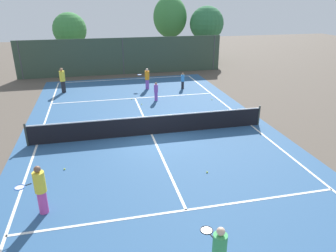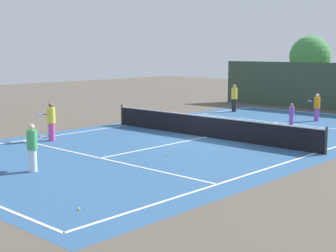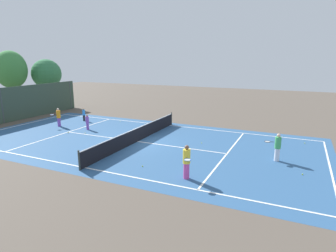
# 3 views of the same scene
# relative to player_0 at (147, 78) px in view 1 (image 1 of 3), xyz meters

# --- Properties ---
(ground_plane) EXTENTS (80.00, 80.00, 0.00)m
(ground_plane) POSITION_rel_player_0_xyz_m (-1.21, -8.57, -0.81)
(ground_plane) COLOR brown
(court_surface) EXTENTS (13.00, 25.00, 0.01)m
(court_surface) POSITION_rel_player_0_xyz_m (-1.21, -8.57, -0.81)
(court_surface) COLOR #2D5684
(court_surface) RESTS_ON ground_plane
(tennis_net) EXTENTS (11.90, 0.10, 1.10)m
(tennis_net) POSITION_rel_player_0_xyz_m (-1.21, -8.57, -0.30)
(tennis_net) COLOR #333833
(tennis_net) RESTS_ON ground_plane
(perimeter_fence) EXTENTS (18.00, 0.12, 3.20)m
(perimeter_fence) POSITION_rel_player_0_xyz_m (-1.21, 5.43, 0.79)
(perimeter_fence) COLOR #384C3D
(perimeter_fence) RESTS_ON ground_plane
(tree_0) EXTENTS (3.50, 3.50, 5.66)m
(tree_0) POSITION_rel_player_0_xyz_m (7.92, 9.56, 3.08)
(tree_0) COLOR brown
(tree_0) RESTS_ON ground_plane
(tree_1) EXTENTS (3.21, 3.21, 5.15)m
(tree_1) POSITION_rel_player_0_xyz_m (-5.80, 10.23, 2.69)
(tree_1) COLOR brown
(tree_1) RESTS_ON ground_plane
(tree_2) EXTENTS (3.50, 3.51, 6.61)m
(tree_2) POSITION_rel_player_0_xyz_m (4.40, 11.15, 3.67)
(tree_2) COLOR brown
(tree_2) RESTS_ON ground_plane
(player_0) EXTENTS (0.91, 0.58, 1.58)m
(player_0) POSITION_rel_player_0_xyz_m (0.00, 0.00, 0.00)
(player_0) COLOR purple
(player_0) RESTS_ON ground_plane
(player_2) EXTENTS (0.27, 0.27, 1.26)m
(player_2) POSITION_rel_player_0_xyz_m (0.10, -3.04, -0.17)
(player_2) COLOR purple
(player_2) RESTS_ON ground_plane
(player_3) EXTENTS (0.39, 0.39, 1.80)m
(player_3) POSITION_rel_player_0_xyz_m (-6.08, 0.45, 0.11)
(player_3) COLOR #232328
(player_3) RESTS_ON ground_plane
(player_4) EXTENTS (0.93, 0.64, 1.70)m
(player_4) POSITION_rel_player_0_xyz_m (-5.74, -14.04, 0.06)
(player_4) COLOR #D14799
(player_4) RESTS_ON ground_plane
(player_5) EXTENTS (0.26, 0.26, 1.20)m
(player_5) POSITION_rel_player_0_xyz_m (2.64, -0.48, -0.20)
(player_5) COLOR #232328
(player_5) RESTS_ON ground_plane
(ball_crate) EXTENTS (0.47, 0.37, 0.43)m
(ball_crate) POSITION_rel_player_0_xyz_m (-2.56, -7.85, -0.63)
(ball_crate) COLOR blue
(ball_crate) RESTS_ON ground_plane
(tennis_ball_0) EXTENTS (0.07, 0.07, 0.07)m
(tennis_ball_0) POSITION_rel_player_0_xyz_m (0.26, -12.84, -0.78)
(tennis_ball_0) COLOR #CCE533
(tennis_ball_0) RESTS_ON ground_plane
(tennis_ball_1) EXTENTS (0.07, 0.07, 0.07)m
(tennis_ball_1) POSITION_rel_player_0_xyz_m (-5.29, -11.31, -0.78)
(tennis_ball_1) COLOR #CCE533
(tennis_ball_1) RESTS_ON ground_plane
(tennis_ball_3) EXTENTS (0.07, 0.07, 0.07)m
(tennis_ball_3) POSITION_rel_player_0_xyz_m (-1.47, -2.42, -0.78)
(tennis_ball_3) COLOR #CCE533
(tennis_ball_3) RESTS_ON ground_plane
(tennis_ball_5) EXTENTS (0.07, 0.07, 0.07)m
(tennis_ball_5) POSITION_rel_player_0_xyz_m (3.81, -3.73, -0.78)
(tennis_ball_5) COLOR #CCE533
(tennis_ball_5) RESTS_ON ground_plane
(tennis_ball_6) EXTENTS (0.07, 0.07, 0.07)m
(tennis_ball_6) POSITION_rel_player_0_xyz_m (-0.99, -3.69, -0.78)
(tennis_ball_6) COLOR #CCE533
(tennis_ball_6) RESTS_ON ground_plane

